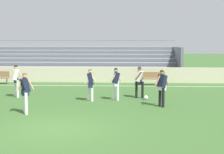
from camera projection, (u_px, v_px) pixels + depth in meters
ground_plane at (55, 129)px, 10.76m from camera, size 160.00×160.00×0.00m
field_line_sideline at (93, 86)px, 21.70m from camera, size 44.00×0.12×0.01m
sideline_wall at (96, 75)px, 23.58m from camera, size 48.00×0.16×1.13m
bleacher_stand at (79, 62)px, 26.73m from camera, size 16.54×4.91×3.16m
bench_near_wall_gap at (152, 77)px, 22.01m from camera, size 1.80×0.40×0.90m
player_dark_dropping_back at (116, 81)px, 16.15m from camera, size 0.57×0.47×1.64m
player_white_trailing_run at (140, 79)px, 16.74m from camera, size 0.52×0.53×1.67m
player_white_overlapping at (16, 78)px, 16.99m from camera, size 0.58×0.46×1.73m
player_dark_deep_cover at (90, 82)px, 15.89m from camera, size 0.55×0.46×1.61m
player_dark_wide_left at (25, 89)px, 13.00m from camera, size 0.68×0.51×1.68m
player_dark_challenging at (162, 85)px, 14.48m from camera, size 0.69×0.51×1.68m
soccer_ball at (146, 98)px, 16.35m from camera, size 0.22×0.22×0.22m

